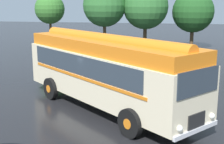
{
  "coord_description": "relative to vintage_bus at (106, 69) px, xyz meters",
  "views": [
    {
      "loc": [
        2.77,
        -13.74,
        4.86
      ],
      "look_at": [
        -0.14,
        1.33,
        1.4
      ],
      "focal_mm": 50.0,
      "sensor_mm": 36.0,
      "label": 1
    }
  ],
  "objects": [
    {
      "name": "tree_centre",
      "position": [
        0.14,
        19.31,
        2.47
      ],
      "size": [
        4.66,
        4.66,
        6.72
      ],
      "color": "#4C3823",
      "rests_on": "ground"
    },
    {
      "name": "tree_far_left",
      "position": [
        -10.03,
        18.3,
        2.16
      ],
      "size": [
        3.16,
        3.16,
        5.71
      ],
      "color": "#4C3823",
      "rests_on": "ground"
    },
    {
      "name": "car_mid_left",
      "position": [
        0.45,
        13.27,
        -1.05
      ],
      "size": [
        2.22,
        4.33,
        1.66
      ],
      "color": "#4C5156",
      "rests_on": "ground"
    },
    {
      "name": "tree_left_of_centre",
      "position": [
        -4.13,
        18.49,
        2.6
      ],
      "size": [
        4.43,
        4.43,
        6.73
      ],
      "color": "#4C3823",
      "rests_on": "ground"
    },
    {
      "name": "ground_plane",
      "position": [
        0.13,
        0.18,
        -1.89
      ],
      "size": [
        120.0,
        120.0,
        0.0
      ],
      "primitive_type": "plane",
      "color": "black"
    },
    {
      "name": "tree_right_of_centre",
      "position": [
        4.89,
        20.24,
        2.02
      ],
      "size": [
        4.27,
        4.27,
        6.0
      ],
      "color": "#4C3823",
      "rests_on": "ground"
    },
    {
      "name": "vintage_bus",
      "position": [
        0.0,
        0.0,
        0.0
      ],
      "size": [
        9.29,
        8.36,
        3.49
      ],
      "color": "beige",
      "rests_on": "ground"
    },
    {
      "name": "car_near_left",
      "position": [
        -2.29,
        12.58,
        -1.05
      ],
      "size": [
        2.05,
        4.24,
        1.66
      ],
      "color": "#B7BABF",
      "rests_on": "ground"
    }
  ]
}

